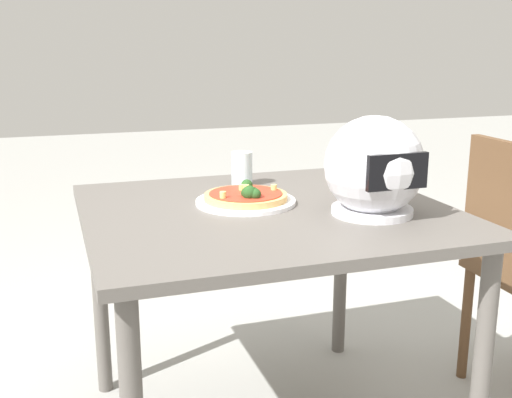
# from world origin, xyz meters

# --- Properties ---
(dining_table) EXTENTS (1.03, 0.96, 0.74)m
(dining_table) POSITION_xyz_m (0.00, 0.00, 0.65)
(dining_table) COLOR #5B5651
(dining_table) RESTS_ON ground
(pizza_plate) EXTENTS (0.30, 0.30, 0.01)m
(pizza_plate) POSITION_xyz_m (0.04, -0.06, 0.74)
(pizza_plate) COLOR white
(pizza_plate) RESTS_ON dining_table
(pizza) EXTENTS (0.25, 0.25, 0.06)m
(pizza) POSITION_xyz_m (0.04, -0.06, 0.76)
(pizza) COLOR tan
(pizza) RESTS_ON pizza_plate
(motorcycle_helmet) EXTENTS (0.27, 0.27, 0.27)m
(motorcycle_helmet) POSITION_xyz_m (-0.26, 0.16, 0.87)
(motorcycle_helmet) COLOR silver
(motorcycle_helmet) RESTS_ON dining_table
(drinking_glass) EXTENTS (0.07, 0.07, 0.11)m
(drinking_glass) POSITION_xyz_m (-0.02, -0.30, 0.79)
(drinking_glass) COLOR silver
(drinking_glass) RESTS_ON dining_table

